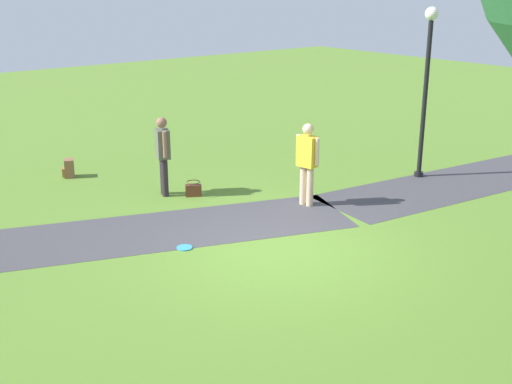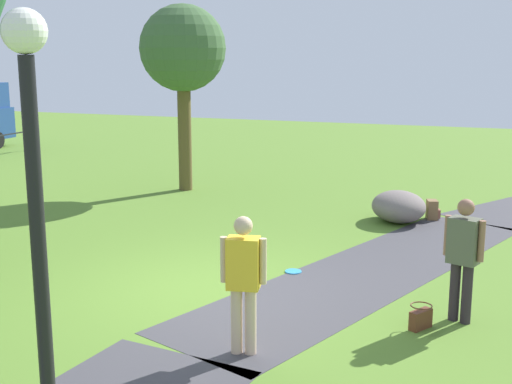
% 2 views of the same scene
% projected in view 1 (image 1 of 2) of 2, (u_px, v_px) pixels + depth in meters
% --- Properties ---
extents(ground_plane, '(48.00, 48.00, 0.00)m').
position_uv_depth(ground_plane, '(279.00, 249.00, 10.38)').
color(ground_plane, '#567D2B').
extents(footpath_segment_near, '(8.17, 2.86, 0.01)m').
position_uv_depth(footpath_segment_near, '(481.00, 178.00, 14.12)').
color(footpath_segment_near, '#403E43').
rests_on(footpath_segment_near, ground).
extents(footpath_segment_mid, '(8.15, 4.50, 0.01)m').
position_uv_depth(footpath_segment_mid, '(123.00, 235.00, 10.94)').
color(footpath_segment_mid, '#403E43').
rests_on(footpath_segment_mid, ground).
extents(lamp_post, '(0.28, 0.28, 3.62)m').
position_uv_depth(lamp_post, '(427.00, 75.00, 13.53)').
color(lamp_post, black).
rests_on(lamp_post, ground).
extents(woman_with_handbag, '(0.35, 0.50, 1.59)m').
position_uv_depth(woman_with_handbag, '(163.00, 151.00, 12.71)').
color(woman_with_handbag, '#2C232B').
rests_on(woman_with_handbag, ground).
extents(man_near_boulder, '(0.31, 0.51, 1.60)m').
position_uv_depth(man_near_boulder, '(307.00, 159.00, 12.12)').
color(man_near_boulder, beige).
rests_on(man_near_boulder, ground).
extents(handbag_on_grass, '(0.37, 0.37, 0.31)m').
position_uv_depth(handbag_on_grass, '(193.00, 190.00, 12.87)').
color(handbag_on_grass, brown).
rests_on(handbag_on_grass, ground).
extents(spare_backpack_on_lawn, '(0.33, 0.34, 0.40)m').
position_uv_depth(spare_backpack_on_lawn, '(69.00, 168.00, 14.12)').
color(spare_backpack_on_lawn, brown).
rests_on(spare_backpack_on_lawn, ground).
extents(frisbee_on_grass, '(0.26, 0.26, 0.02)m').
position_uv_depth(frisbee_on_grass, '(184.00, 248.00, 10.40)').
color(frisbee_on_grass, '#3395CB').
rests_on(frisbee_on_grass, ground).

